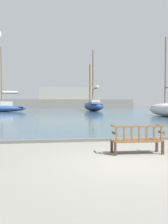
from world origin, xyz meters
TOP-DOWN VIEW (x-y plane):
  - ground_plane at (0.00, 0.00)m, footprint 160.00×160.00m
  - harbor_water at (0.00, 44.00)m, footprint 100.00×80.00m
  - quay_edge_kerb at (0.00, 3.85)m, footprint 40.00×0.30m
  - park_bench at (0.61, 1.07)m, footprint 1.62×0.57m
  - sailboat_nearest_port at (11.18, 19.80)m, footprint 1.78×7.71m
  - sailboat_mid_starboard at (6.52, 38.37)m, footprint 3.20×9.47m
  - sailboat_outer_starboard at (-9.15, 36.91)m, footprint 8.92×2.70m
  - far_breakwater at (0.82, 61.01)m, footprint 44.15×2.40m

SIDE VIEW (x-z plane):
  - ground_plane at x=0.00m, z-range 0.00..0.00m
  - harbor_water at x=0.00m, z-range 0.00..0.08m
  - quay_edge_kerb at x=0.00m, z-range 0.00..0.12m
  - park_bench at x=0.61m, z-range 0.01..0.93m
  - sailboat_nearest_port at x=11.18m, z-range -3.59..5.35m
  - sailboat_outer_starboard at x=-9.15m, z-range -4.52..6.27m
  - sailboat_mid_starboard at x=6.52m, z-range -4.38..6.74m
  - far_breakwater at x=0.82m, z-range -0.90..4.90m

